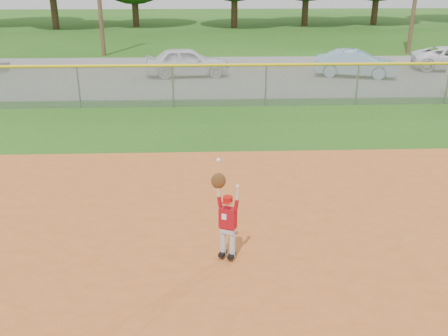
# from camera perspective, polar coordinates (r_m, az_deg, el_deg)

# --- Properties ---
(ground) EXTENTS (120.00, 120.00, 0.00)m
(ground) POSITION_cam_1_polar(r_m,az_deg,el_deg) (9.24, 12.17, -8.77)
(ground) COLOR #225012
(ground) RESTS_ON ground
(parking_strip) EXTENTS (44.00, 10.00, 0.03)m
(parking_strip) POSITION_cam_1_polar(r_m,az_deg,el_deg) (24.24, 3.01, 10.69)
(parking_strip) COLOR slate
(parking_strip) RESTS_ON ground
(car_white_a) EXTENTS (3.98, 1.90, 1.32)m
(car_white_a) POSITION_cam_1_polar(r_m,az_deg,el_deg) (23.58, -4.23, 12.01)
(car_white_a) COLOR silver
(car_white_a) RESTS_ON parking_strip
(car_blue) EXTENTS (3.87, 2.23, 1.20)m
(car_blue) POSITION_cam_1_polar(r_m,az_deg,el_deg) (24.19, 14.78, 11.48)
(car_blue) COLOR #7BA2B8
(car_blue) RESTS_ON parking_strip
(outfield_fence) EXTENTS (40.06, 0.10, 1.55)m
(outfield_fence) POSITION_cam_1_polar(r_m,az_deg,el_deg) (18.22, 4.81, 9.77)
(outfield_fence) COLOR gray
(outfield_fence) RESTS_ON ground
(ballplayer) EXTENTS (0.48, 0.33, 1.75)m
(ballplayer) POSITION_cam_1_polar(r_m,az_deg,el_deg) (8.25, 0.28, -5.56)
(ballplayer) COLOR silver
(ballplayer) RESTS_ON ground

